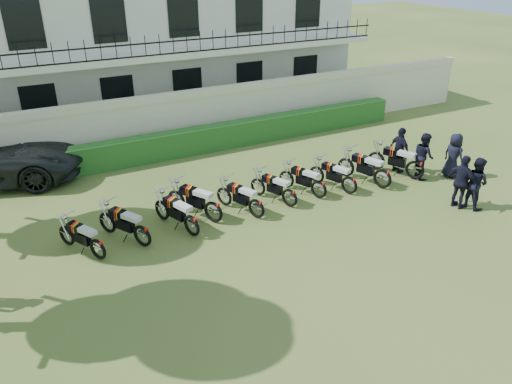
# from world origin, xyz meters

# --- Properties ---
(ground) EXTENTS (100.00, 100.00, 0.00)m
(ground) POSITION_xyz_m (0.00, 0.00, 0.00)
(ground) COLOR #3A4F1F
(ground) RESTS_ON ground
(perimeter_wall) EXTENTS (30.00, 0.35, 2.30)m
(perimeter_wall) POSITION_xyz_m (0.00, 8.00, 1.17)
(perimeter_wall) COLOR beige
(perimeter_wall) RESTS_ON ground
(hedge) EXTENTS (18.00, 0.60, 1.00)m
(hedge) POSITION_xyz_m (1.00, 7.20, 0.50)
(hedge) COLOR #1E4B1B
(hedge) RESTS_ON ground
(building) EXTENTS (20.40, 9.60, 7.40)m
(building) POSITION_xyz_m (0.00, 13.96, 3.71)
(building) COLOR silver
(building) RESTS_ON ground
(motorcycle_0) EXTENTS (0.97, 1.64, 1.00)m
(motorcycle_0) POSITION_xyz_m (-4.31, 1.30, 0.46)
(motorcycle_0) COLOR black
(motorcycle_0) RESTS_ON ground
(motorcycle_1) EXTENTS (1.07, 1.76, 1.08)m
(motorcycle_1) POSITION_xyz_m (-3.11, 1.38, 0.50)
(motorcycle_1) COLOR black
(motorcycle_1) RESTS_ON ground
(motorcycle_2) EXTENTS (0.85, 1.90, 1.08)m
(motorcycle_2) POSITION_xyz_m (-1.73, 1.28, 0.50)
(motorcycle_2) COLOR black
(motorcycle_2) RESTS_ON ground
(motorcycle_3) EXTENTS (1.12, 1.84, 1.13)m
(motorcycle_3) POSITION_xyz_m (-0.89, 1.72, 0.52)
(motorcycle_3) COLOR black
(motorcycle_3) RESTS_ON ground
(motorcycle_4) EXTENTS (0.90, 1.77, 1.03)m
(motorcycle_4) POSITION_xyz_m (0.36, 1.37, 0.48)
(motorcycle_4) COLOR black
(motorcycle_4) RESTS_ON ground
(motorcycle_5) EXTENTS (0.88, 1.73, 1.01)m
(motorcycle_5) POSITION_xyz_m (1.61, 1.53, 0.47)
(motorcycle_5) COLOR black
(motorcycle_5) RESTS_ON ground
(motorcycle_6) EXTENTS (0.89, 1.75, 1.02)m
(motorcycle_6) POSITION_xyz_m (2.76, 1.61, 0.47)
(motorcycle_6) COLOR black
(motorcycle_6) RESTS_ON ground
(motorcycle_7) EXTENTS (0.86, 1.80, 1.03)m
(motorcycle_7) POSITION_xyz_m (3.82, 1.40, 0.48)
(motorcycle_7) COLOR black
(motorcycle_7) RESTS_ON ground
(motorcycle_8) EXTENTS (0.92, 2.03, 1.15)m
(motorcycle_8) POSITION_xyz_m (5.07, 1.24, 0.53)
(motorcycle_8) COLOR black
(motorcycle_8) RESTS_ON ground
(motorcycle_9) EXTENTS (1.07, 1.94, 1.15)m
(motorcycle_9) POSITION_xyz_m (6.55, 1.28, 0.53)
(motorcycle_9) COLOR black
(motorcycle_9) RESTS_ON ground
(officer_1) EXTENTS (0.65, 0.82, 1.66)m
(officer_1) POSITION_xyz_m (6.70, -1.08, 0.83)
(officer_1) COLOR black
(officer_1) RESTS_ON ground
(officer_2) EXTENTS (0.59, 1.07, 1.73)m
(officer_2) POSITION_xyz_m (6.29, -0.92, 0.87)
(officer_2) COLOR black
(officer_2) RESTS_ON ground
(officer_3) EXTENTS (0.56, 0.81, 1.60)m
(officer_3) POSITION_xyz_m (7.89, 0.88, 0.80)
(officer_3) COLOR black
(officer_3) RESTS_ON ground
(officer_4) EXTENTS (0.85, 0.96, 1.64)m
(officer_4) POSITION_xyz_m (6.91, 1.32, 0.82)
(officer_4) COLOR black
(officer_4) RESTS_ON ground
(officer_5) EXTENTS (0.45, 0.99, 1.67)m
(officer_5) POSITION_xyz_m (6.50, 2.08, 0.83)
(officer_5) COLOR black
(officer_5) RESTS_ON ground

